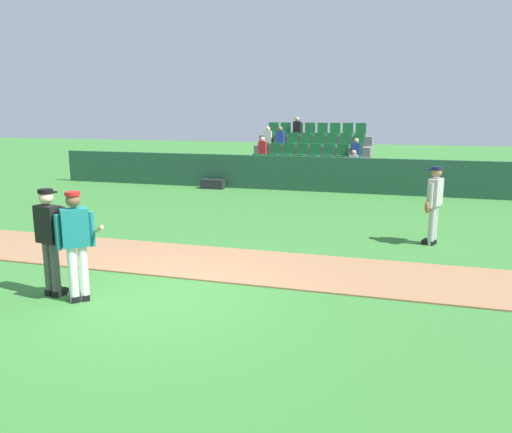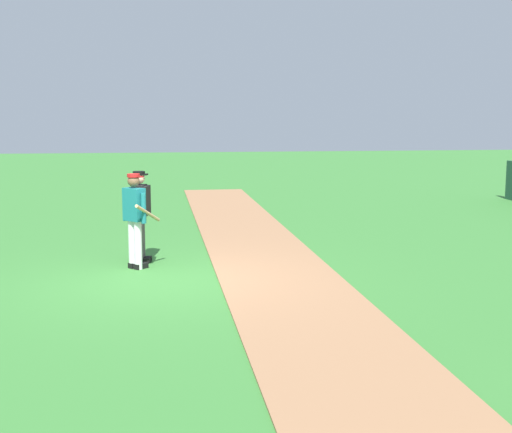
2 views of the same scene
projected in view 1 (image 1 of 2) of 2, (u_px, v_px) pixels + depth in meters
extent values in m
plane|color=#387A33|center=(154.00, 296.00, 8.21)|extent=(80.00, 80.00, 0.00)
cube|color=#9E704C|center=(201.00, 261.00, 10.07)|extent=(28.00, 2.14, 0.03)
cube|color=#234C38|center=(299.00, 174.00, 18.95)|extent=(20.00, 0.16, 1.29)
cube|color=slate|center=(309.00, 179.00, 21.21)|extent=(5.00, 3.80, 0.30)
cube|color=slate|center=(304.00, 174.00, 19.94)|extent=(4.90, 0.85, 0.40)
cube|color=#1E6B38|center=(256.00, 167.00, 20.33)|extent=(0.44, 0.40, 0.08)
cube|color=#1E6B38|center=(258.00, 160.00, 20.48)|extent=(0.44, 0.08, 0.50)
cube|color=#1E6B38|center=(270.00, 167.00, 20.17)|extent=(0.44, 0.40, 0.08)
cube|color=#1E6B38|center=(271.00, 160.00, 20.33)|extent=(0.44, 0.08, 0.50)
cube|color=#1E6B38|center=(283.00, 168.00, 20.02)|extent=(0.44, 0.40, 0.08)
cube|color=#1E6B38|center=(284.00, 161.00, 20.18)|extent=(0.44, 0.08, 0.50)
cube|color=#1E6B38|center=(297.00, 168.00, 19.87)|extent=(0.44, 0.40, 0.08)
cube|color=#1E6B38|center=(298.00, 161.00, 20.03)|extent=(0.44, 0.08, 0.50)
cube|color=#1E6B38|center=(310.00, 168.00, 19.72)|extent=(0.44, 0.40, 0.08)
cube|color=#1E6B38|center=(311.00, 162.00, 19.87)|extent=(0.44, 0.08, 0.50)
cube|color=#1E6B38|center=(324.00, 169.00, 19.57)|extent=(0.44, 0.40, 0.08)
cube|color=#1E6B38|center=(325.00, 162.00, 19.72)|extent=(0.44, 0.08, 0.50)
cube|color=#1E6B38|center=(339.00, 169.00, 19.41)|extent=(0.44, 0.40, 0.08)
cube|color=#1E6B38|center=(340.00, 162.00, 19.57)|extent=(0.44, 0.08, 0.50)
cube|color=#1E6B38|center=(353.00, 170.00, 19.26)|extent=(0.44, 0.40, 0.08)
cube|color=#1E6B38|center=(354.00, 163.00, 19.42)|extent=(0.44, 0.08, 0.50)
cube|color=silver|center=(353.00, 162.00, 19.25)|extent=(0.32, 0.22, 0.52)
sphere|color=tan|center=(354.00, 153.00, 19.18)|extent=(0.20, 0.20, 0.20)
cube|color=slate|center=(308.00, 162.00, 20.66)|extent=(4.90, 0.85, 0.40)
cube|color=#1E6B38|center=(262.00, 155.00, 21.04)|extent=(0.44, 0.40, 0.08)
cube|color=#1E6B38|center=(264.00, 149.00, 21.20)|extent=(0.44, 0.08, 0.50)
cube|color=red|center=(262.00, 148.00, 21.03)|extent=(0.32, 0.22, 0.52)
sphere|color=beige|center=(263.00, 139.00, 20.96)|extent=(0.20, 0.20, 0.20)
cube|color=#1E6B38|center=(275.00, 155.00, 20.89)|extent=(0.44, 0.40, 0.08)
cube|color=#1E6B38|center=(276.00, 149.00, 21.05)|extent=(0.44, 0.08, 0.50)
cube|color=#1E6B38|center=(288.00, 156.00, 20.74)|extent=(0.44, 0.40, 0.08)
cube|color=#1E6B38|center=(289.00, 149.00, 20.89)|extent=(0.44, 0.08, 0.50)
cube|color=#1E6B38|center=(301.00, 156.00, 20.59)|extent=(0.44, 0.40, 0.08)
cube|color=#1E6B38|center=(302.00, 149.00, 20.74)|extent=(0.44, 0.08, 0.50)
cube|color=#1E6B38|center=(314.00, 156.00, 20.43)|extent=(0.44, 0.40, 0.08)
cube|color=#1E6B38|center=(315.00, 150.00, 20.59)|extent=(0.44, 0.08, 0.50)
cube|color=#1E6B38|center=(328.00, 157.00, 20.28)|extent=(0.44, 0.40, 0.08)
cube|color=#1E6B38|center=(329.00, 150.00, 20.44)|extent=(0.44, 0.08, 0.50)
cube|color=#1E6B38|center=(342.00, 157.00, 20.13)|extent=(0.44, 0.40, 0.08)
cube|color=#1E6B38|center=(343.00, 150.00, 20.29)|extent=(0.44, 0.08, 0.50)
cube|color=#1E6B38|center=(356.00, 157.00, 19.98)|extent=(0.44, 0.40, 0.08)
cube|color=#1E6B38|center=(356.00, 151.00, 20.13)|extent=(0.44, 0.08, 0.50)
cube|color=#263F99|center=(356.00, 150.00, 19.96)|extent=(0.32, 0.22, 0.52)
sphere|color=tan|center=(356.00, 141.00, 19.89)|extent=(0.20, 0.20, 0.20)
cube|color=slate|center=(312.00, 151.00, 21.37)|extent=(4.90, 0.85, 0.40)
cube|color=#1E6B38|center=(268.00, 144.00, 21.76)|extent=(0.44, 0.40, 0.08)
cube|color=#1E6B38|center=(269.00, 138.00, 21.91)|extent=(0.44, 0.08, 0.50)
cube|color=silver|center=(268.00, 137.00, 21.74)|extent=(0.32, 0.22, 0.52)
sphere|color=beige|center=(268.00, 129.00, 21.67)|extent=(0.20, 0.20, 0.20)
cube|color=#1E6B38|center=(280.00, 144.00, 21.61)|extent=(0.44, 0.40, 0.08)
cube|color=#1E6B38|center=(281.00, 138.00, 21.76)|extent=(0.44, 0.08, 0.50)
cube|color=#263F99|center=(280.00, 137.00, 21.59)|extent=(0.32, 0.22, 0.52)
sphere|color=#9E7051|center=(280.00, 129.00, 21.52)|extent=(0.20, 0.20, 0.20)
cube|color=#1E6B38|center=(292.00, 145.00, 21.45)|extent=(0.44, 0.40, 0.08)
cube|color=#1E6B38|center=(294.00, 138.00, 21.61)|extent=(0.44, 0.08, 0.50)
cube|color=#1E6B38|center=(305.00, 145.00, 21.30)|extent=(0.44, 0.40, 0.08)
cube|color=#1E6B38|center=(306.00, 139.00, 21.46)|extent=(0.44, 0.08, 0.50)
cube|color=#1E6B38|center=(318.00, 145.00, 21.15)|extent=(0.44, 0.40, 0.08)
cube|color=#1E6B38|center=(319.00, 139.00, 21.31)|extent=(0.44, 0.08, 0.50)
cube|color=#1E6B38|center=(331.00, 145.00, 21.00)|extent=(0.44, 0.40, 0.08)
cube|color=#1E6B38|center=(332.00, 139.00, 21.15)|extent=(0.44, 0.08, 0.50)
cube|color=#1E6B38|center=(344.00, 146.00, 20.85)|extent=(0.44, 0.40, 0.08)
cube|color=#1E6B38|center=(345.00, 139.00, 21.00)|extent=(0.44, 0.08, 0.50)
cube|color=#1E6B38|center=(358.00, 146.00, 20.69)|extent=(0.44, 0.40, 0.08)
cube|color=#1E6B38|center=(359.00, 139.00, 20.85)|extent=(0.44, 0.08, 0.50)
cube|color=slate|center=(316.00, 140.00, 22.09)|extent=(4.90, 0.85, 0.40)
cube|color=#1E6B38|center=(273.00, 134.00, 22.47)|extent=(0.44, 0.40, 0.08)
cube|color=#1E6B38|center=(274.00, 128.00, 22.63)|extent=(0.44, 0.08, 0.50)
cube|color=#1E6B38|center=(285.00, 134.00, 22.32)|extent=(0.44, 0.40, 0.08)
cube|color=#1E6B38|center=(286.00, 128.00, 22.48)|extent=(0.44, 0.08, 0.50)
cube|color=#1E6B38|center=(297.00, 134.00, 22.17)|extent=(0.44, 0.40, 0.08)
cube|color=#1E6B38|center=(298.00, 128.00, 22.33)|extent=(0.44, 0.08, 0.50)
cube|color=black|center=(297.00, 127.00, 22.16)|extent=(0.32, 0.22, 0.52)
sphere|color=tan|center=(297.00, 119.00, 22.08)|extent=(0.20, 0.20, 0.20)
cube|color=#1E6B38|center=(309.00, 134.00, 22.02)|extent=(0.44, 0.40, 0.08)
cube|color=#1E6B38|center=(310.00, 128.00, 22.17)|extent=(0.44, 0.08, 0.50)
cube|color=#1E6B38|center=(322.00, 135.00, 21.87)|extent=(0.44, 0.40, 0.08)
cube|color=#1E6B38|center=(323.00, 129.00, 22.02)|extent=(0.44, 0.08, 0.50)
cube|color=#1E6B38|center=(334.00, 135.00, 21.71)|extent=(0.44, 0.40, 0.08)
cube|color=#1E6B38|center=(335.00, 129.00, 21.87)|extent=(0.44, 0.08, 0.50)
cube|color=#1E6B38|center=(347.00, 135.00, 21.56)|extent=(0.44, 0.40, 0.08)
cube|color=#1E6B38|center=(348.00, 129.00, 21.72)|extent=(0.44, 0.08, 0.50)
cube|color=#1E6B38|center=(360.00, 135.00, 21.41)|extent=(0.44, 0.40, 0.08)
cube|color=#1E6B38|center=(361.00, 129.00, 21.57)|extent=(0.44, 0.08, 0.50)
cylinder|color=white|center=(73.00, 275.00, 7.88)|extent=(0.14, 0.14, 0.90)
cylinder|color=white|center=(84.00, 273.00, 7.95)|extent=(0.14, 0.14, 0.90)
cube|color=black|center=(74.00, 298.00, 8.02)|extent=(0.27, 0.27, 0.10)
cube|color=black|center=(85.00, 296.00, 8.09)|extent=(0.27, 0.27, 0.10)
cube|color=#197075|center=(75.00, 228.00, 7.76)|extent=(0.44, 0.43, 0.60)
cylinder|color=#197075|center=(58.00, 232.00, 7.66)|extent=(0.09, 0.09, 0.55)
cylinder|color=#197075|center=(92.00, 229.00, 7.88)|extent=(0.09, 0.09, 0.55)
sphere|color=brown|center=(73.00, 200.00, 7.67)|extent=(0.22, 0.22, 0.22)
cylinder|color=#B21919|center=(72.00, 194.00, 7.65)|extent=(0.23, 0.23, 0.06)
cube|color=#B21919|center=(72.00, 195.00, 7.75)|extent=(0.21, 0.21, 0.02)
cylinder|color=tan|center=(91.00, 234.00, 7.99)|extent=(0.72, 0.45, 0.41)
cylinder|color=#4C4C4C|center=(49.00, 269.00, 8.19)|extent=(0.14, 0.14, 0.90)
cylinder|color=#4C4C4C|center=(55.00, 270.00, 8.11)|extent=(0.14, 0.14, 0.90)
cube|color=black|center=(54.00, 291.00, 8.32)|extent=(0.17, 0.28, 0.10)
cube|color=black|center=(60.00, 292.00, 8.25)|extent=(0.17, 0.28, 0.10)
cube|color=black|center=(48.00, 224.00, 8.00)|extent=(0.44, 0.30, 0.60)
cylinder|color=black|center=(38.00, 225.00, 8.13)|extent=(0.09, 0.09, 0.55)
cylinder|color=black|center=(59.00, 229.00, 7.89)|extent=(0.09, 0.09, 0.55)
sphere|color=beige|center=(46.00, 197.00, 7.91)|extent=(0.22, 0.22, 0.22)
cylinder|color=black|center=(45.00, 191.00, 7.89)|extent=(0.23, 0.23, 0.06)
cube|color=black|center=(51.00, 192.00, 7.98)|extent=(0.20, 0.16, 0.02)
cube|color=black|center=(55.00, 223.00, 8.11)|extent=(0.45, 0.17, 0.56)
cylinder|color=#B2B2B2|center=(432.00, 226.00, 11.25)|extent=(0.14, 0.14, 0.90)
cylinder|color=#B2B2B2|center=(434.00, 224.00, 11.37)|extent=(0.14, 0.14, 0.90)
cube|color=black|center=(428.00, 243.00, 11.37)|extent=(0.29, 0.21, 0.10)
cube|color=black|center=(430.00, 241.00, 11.49)|extent=(0.29, 0.21, 0.10)
cube|color=#B2B2B2|center=(435.00, 192.00, 11.16)|extent=(0.36, 0.45, 0.60)
cylinder|color=#B2B2B2|center=(431.00, 196.00, 10.98)|extent=(0.09, 0.09, 0.55)
cylinder|color=#B2B2B2|center=(439.00, 193.00, 11.36)|extent=(0.09, 0.09, 0.55)
sphere|color=#9E7051|center=(437.00, 173.00, 11.07)|extent=(0.22, 0.22, 0.22)
cylinder|color=#191E4C|center=(437.00, 168.00, 11.05)|extent=(0.23, 0.23, 0.06)
cube|color=#191E4C|center=(432.00, 169.00, 11.11)|extent=(0.18, 0.21, 0.02)
ellipsoid|color=brown|center=(428.00, 207.00, 11.04)|extent=(0.19, 0.23, 0.28)
cube|color=#232328|center=(213.00, 184.00, 19.53)|extent=(0.90, 0.36, 0.36)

